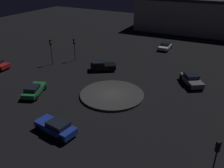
# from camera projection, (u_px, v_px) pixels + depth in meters

# --- Properties ---
(ground_plane) EXTENTS (117.32, 117.32, 0.00)m
(ground_plane) POSITION_uv_depth(u_px,v_px,m) (112.00, 96.00, 32.79)
(ground_plane) COLOR black
(roundabout_island) EXTENTS (8.43, 8.43, 0.31)m
(roundabout_island) POSITION_uv_depth(u_px,v_px,m) (112.00, 95.00, 32.73)
(roundabout_island) COLOR #383838
(roundabout_island) RESTS_ON ground_plane
(car_grey) EXTENTS (4.81, 4.17, 1.54)m
(car_grey) POSITION_uv_depth(u_px,v_px,m) (191.00, 79.00, 35.55)
(car_grey) COLOR slate
(car_grey) RESTS_ON ground_plane
(car_black) EXTENTS (3.82, 4.45, 1.57)m
(car_black) POSITION_uv_depth(u_px,v_px,m) (102.00, 66.00, 40.33)
(car_black) COLOR black
(car_black) RESTS_ON ground_plane
(car_green) EXTENTS (4.62, 3.25, 1.41)m
(car_green) POSITION_uv_depth(u_px,v_px,m) (34.00, 90.00, 32.74)
(car_green) COLOR #1E7238
(car_green) RESTS_ON ground_plane
(car_blue) EXTENTS (2.49, 4.75, 1.49)m
(car_blue) POSITION_uv_depth(u_px,v_px,m) (56.00, 127.00, 25.14)
(car_blue) COLOR #1E38A5
(car_blue) RESTS_ON ground_plane
(car_white) EXTENTS (3.91, 2.27, 1.42)m
(car_white) POSITION_uv_depth(u_px,v_px,m) (165.00, 46.00, 50.48)
(car_white) COLOR white
(car_white) RESTS_ON ground_plane
(traffic_light_southwest) EXTENTS (0.37, 0.40, 4.23)m
(traffic_light_southwest) POSITION_uv_depth(u_px,v_px,m) (216.00, 155.00, 18.21)
(traffic_light_southwest) COLOR #2D2D2D
(traffic_light_southwest) RESTS_ON ground_plane
(traffic_light_north) EXTENTS (0.36, 0.39, 4.39)m
(traffic_light_north) POSITION_uv_depth(u_px,v_px,m) (51.00, 47.00, 41.73)
(traffic_light_north) COLOR #2D2D2D
(traffic_light_north) RESTS_ON ground_plane
(traffic_light_northeast) EXTENTS (0.37, 0.39, 4.02)m
(traffic_light_northeast) POSITION_uv_depth(u_px,v_px,m) (74.00, 45.00, 43.57)
(traffic_light_northeast) COLOR #2D2D2D
(traffic_light_northeast) RESTS_ON ground_plane
(store_building) EXTENTS (16.65, 31.86, 8.51)m
(store_building) POSITION_uv_depth(u_px,v_px,m) (201.00, 14.00, 63.72)
(store_building) COLOR #ADA893
(store_building) RESTS_ON ground_plane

